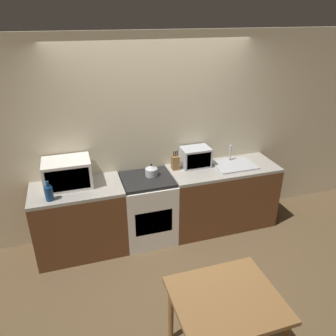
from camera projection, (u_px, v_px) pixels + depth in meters
ground_plane at (178, 265)px, 3.97m from camera, size 16.00×16.00×0.00m
wall_back at (154, 137)px, 4.27m from camera, size 10.00×0.06×2.60m
counter_left_run at (80, 220)px, 4.06m from camera, size 1.08×0.62×0.90m
counter_right_run at (221, 196)px, 4.58m from camera, size 1.47×0.62×0.90m
stove_range at (148, 209)px, 4.29m from camera, size 0.65×0.62×0.90m
kettle at (151, 171)px, 4.13m from camera, size 0.16×0.16×0.16m
microwave at (67, 173)px, 3.85m from camera, size 0.55×0.39×0.33m
bottle at (49, 193)px, 3.58m from camera, size 0.09×0.09×0.23m
knife_block at (175, 162)px, 4.29m from camera, size 0.09×0.10×0.25m
toaster_oven at (195, 157)px, 4.36m from camera, size 0.38×0.27×0.26m
sink_basin at (234, 165)px, 4.42m from camera, size 0.54×0.41×0.24m
dining_table at (226, 307)px, 2.65m from camera, size 0.85×0.74×0.73m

